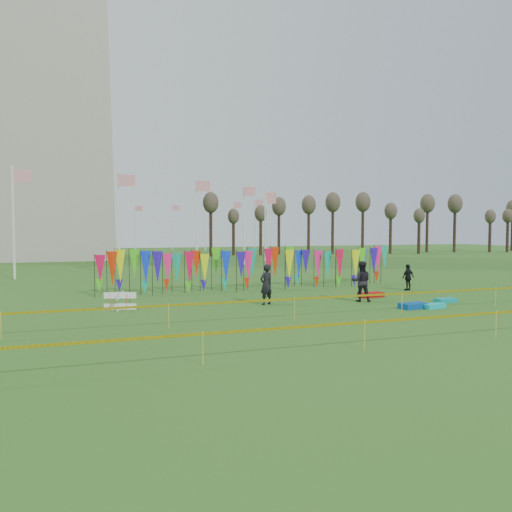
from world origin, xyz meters
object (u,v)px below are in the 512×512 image
object	(u,v)px
kite_bag_blue	(413,306)
kite_bag_red	(371,295)
box_kite	(120,301)
kite_bag_turquoise	(433,306)
person_left	(266,284)
person_mid	(361,281)
person_right	(408,277)
kite_bag_teal	(446,300)

from	to	relation	value
kite_bag_blue	kite_bag_red	distance (m)	3.88
box_kite	kite_bag_turquoise	bearing A→B (deg)	-17.81
person_left	person_mid	bearing A→B (deg)	151.57
person_left	person_mid	world-z (taller)	person_mid
box_kite	person_mid	bearing A→B (deg)	-6.59
kite_bag_turquoise	kite_bag_red	world-z (taller)	kite_bag_red
person_left	person_right	distance (m)	9.92
kite_bag_blue	person_mid	bearing A→B (deg)	110.20
person_mid	person_right	xyz separation A→B (m)	(4.93, 2.96, -0.23)
person_mid	kite_bag_teal	distance (m)	4.11
box_kite	person_right	distance (m)	16.28
kite_bag_blue	kite_bag_red	world-z (taller)	kite_bag_blue
kite_bag_teal	person_mid	bearing A→B (deg)	155.72
box_kite	kite_bag_teal	world-z (taller)	box_kite
box_kite	kite_bag_blue	xyz separation A→B (m)	(12.25, -3.98, -0.27)
kite_bag_blue	kite_bag_red	xyz separation A→B (m)	(0.33, 3.86, -0.00)
kite_bag_turquoise	person_left	bearing A→B (deg)	151.68
person_right	person_mid	bearing A→B (deg)	18.55
person_right	kite_bag_blue	xyz separation A→B (m)	(-3.95, -5.63, -0.63)
box_kite	person_mid	distance (m)	11.36
kite_bag_turquoise	kite_bag_blue	world-z (taller)	kite_bag_blue
kite_bag_blue	kite_bag_teal	size ratio (longest dim) A/B	1.14
box_kite	person_left	world-z (taller)	person_left
person_left	kite_bag_turquoise	xyz separation A→B (m)	(6.61, -3.56, -0.84)
box_kite	person_right	world-z (taller)	person_right
kite_bag_red	kite_bag_teal	size ratio (longest dim) A/B	1.26
person_left	person_right	size ratio (longest dim) A/B	1.24
person_mid	person_left	bearing A→B (deg)	19.29
person_right	box_kite	bearing A→B (deg)	-6.57
person_right	kite_bag_teal	distance (m)	4.82
person_mid	kite_bag_red	size ratio (longest dim) A/B	1.47
box_kite	person_mid	xyz separation A→B (m)	(11.27, -1.30, 0.59)
kite_bag_turquoise	kite_bag_red	distance (m)	4.15
box_kite	person_left	xyz separation A→B (m)	(6.55, -0.67, 0.55)
kite_bag_turquoise	kite_bag_blue	bearing A→B (deg)	164.72
person_left	kite_bag_red	xyz separation A→B (m)	(6.03, 0.55, -0.82)
kite_bag_blue	kite_bag_red	bearing A→B (deg)	85.09
kite_bag_turquoise	kite_bag_teal	size ratio (longest dim) A/B	1.00
person_left	kite_bag_teal	size ratio (longest dim) A/B	1.78
box_kite	kite_bag_teal	xyz separation A→B (m)	(14.93, -2.95, -0.29)
person_left	kite_bag_teal	bearing A→B (deg)	143.99
kite_bag_blue	box_kite	bearing A→B (deg)	162.01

